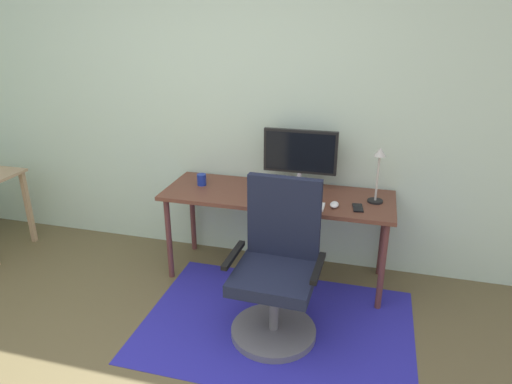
# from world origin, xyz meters

# --- Properties ---
(wall_back) EXTENTS (6.00, 0.10, 2.60)m
(wall_back) POSITION_xyz_m (0.00, 2.20, 1.30)
(wall_back) COLOR silver
(wall_back) RESTS_ON ground
(area_rug) EXTENTS (1.81, 1.26, 0.01)m
(area_rug) POSITION_xyz_m (0.67, 1.21, 0.00)
(area_rug) COLOR #2A28A4
(area_rug) RESTS_ON ground
(desk) EXTENTS (1.74, 0.60, 0.71)m
(desk) POSITION_xyz_m (0.52, 1.83, 0.65)
(desk) COLOR brown
(desk) RESTS_ON ground
(monitor) EXTENTS (0.56, 0.18, 0.47)m
(monitor) POSITION_xyz_m (0.66, 1.99, 0.99)
(monitor) COLOR #B2B2B7
(monitor) RESTS_ON desk
(keyboard) EXTENTS (0.43, 0.13, 0.02)m
(keyboard) POSITION_xyz_m (0.69, 1.64, 0.72)
(keyboard) COLOR white
(keyboard) RESTS_ON desk
(computer_mouse) EXTENTS (0.06, 0.10, 0.03)m
(computer_mouse) POSITION_xyz_m (0.97, 1.69, 0.73)
(computer_mouse) COLOR white
(computer_mouse) RESTS_ON desk
(coffee_cup) EXTENTS (0.07, 0.07, 0.09)m
(coffee_cup) POSITION_xyz_m (-0.10, 1.86, 0.76)
(coffee_cup) COLOR navy
(coffee_cup) RESTS_ON desk
(cell_phone) EXTENTS (0.09, 0.15, 0.01)m
(cell_phone) POSITION_xyz_m (1.13, 1.71, 0.72)
(cell_phone) COLOR black
(cell_phone) RESTS_ON desk
(desk_lamp) EXTENTS (0.11, 0.11, 0.41)m
(desk_lamp) POSITION_xyz_m (1.24, 1.86, 0.97)
(desk_lamp) COLOR black
(desk_lamp) RESTS_ON desk
(office_chair) EXTENTS (0.59, 0.56, 1.04)m
(office_chair) POSITION_xyz_m (0.67, 1.17, 0.41)
(office_chair) COLOR slate
(office_chair) RESTS_ON ground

